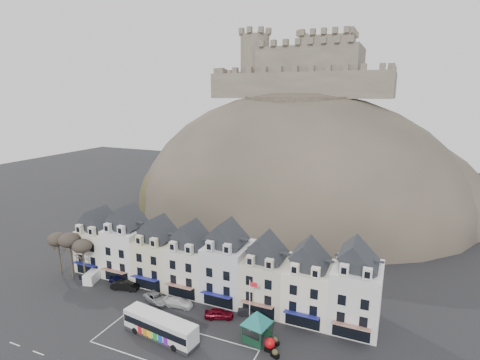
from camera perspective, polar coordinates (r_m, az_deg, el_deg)
name	(u,v)px	position (r m, az deg, el deg)	size (l,w,h in m)	color
ground	(155,348)	(56.09, -12.76, -23.65)	(300.00, 300.00, 0.00)	black
coach_bay_markings	(173,346)	(55.95, -10.13, -23.63)	(22.00, 7.50, 0.01)	silver
townhouse_terrace	(211,263)	(64.89, -4.42, -12.52)	(54.40, 9.35, 11.80)	white
castle_hill	(298,208)	(112.91, 8.76, -4.23)	(100.00, 76.00, 68.00)	#37332B
castle	(306,69)	(115.13, 10.02, 16.26)	(50.20, 22.20, 22.00)	#5E5647
tree_left_far	(58,240)	(77.77, -26.04, -8.16)	(3.61, 3.61, 8.24)	#3C3326
tree_left_mid	(69,240)	(75.49, -24.56, -8.36)	(3.78, 3.78, 8.64)	#3C3326
tree_left_near	(82,246)	(73.63, -22.92, -9.31)	(3.43, 3.43, 7.84)	#3C3326
bus	(160,326)	(56.70, -12.05, -20.94)	(11.81, 4.20, 3.26)	#262628
bus_shelter	(257,318)	(54.28, 2.60, -20.21)	(6.94, 6.94, 4.49)	#10311F
red_buoy	(270,344)	(54.13, 4.57, -23.68)	(1.43, 1.43, 1.77)	black
flagpole	(250,302)	(55.45, 1.57, -18.13)	(1.15, 0.12, 7.95)	silver
white_van	(93,276)	(75.02, -21.50, -13.46)	(2.80, 4.41, 1.86)	white
planter_west	(275,353)	(53.32, 5.35, -24.83)	(1.27, 0.99, 1.14)	black
planter_east	(275,341)	(55.34, 5.36, -23.22)	(1.28, 0.97, 1.15)	black
car_navy	(121,280)	(72.41, -17.65, -14.29)	(1.79, 4.45, 1.52)	#0A0B36
car_black	(125,285)	(70.34, -17.14, -15.08)	(1.65, 4.73, 1.56)	black
car_silver	(156,298)	(65.45, -12.63, -17.14)	(2.28, 4.87, 1.37)	#989AA0
car_white	(179,302)	(63.64, -9.32, -17.92)	(1.91, 4.71, 1.37)	white
car_maroon	(219,314)	(60.18, -3.21, -19.66)	(1.76, 4.38, 1.49)	#500410
car_charcoal	(250,312)	(60.79, 1.48, -19.43)	(1.29, 3.69, 1.21)	black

